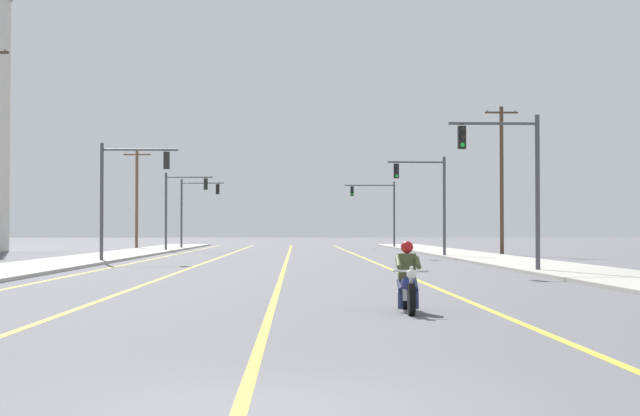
% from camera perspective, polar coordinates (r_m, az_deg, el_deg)
% --- Properties ---
extents(ground_plane, '(400.00, 400.00, 0.00)m').
position_cam_1_polar(ground_plane, '(9.00, -3.38, -12.13)').
color(ground_plane, '#5B5B60').
extents(lane_stripe_center, '(0.16, 100.00, 0.01)m').
position_cam_1_polar(lane_stripe_center, '(53.87, -2.00, -3.12)').
color(lane_stripe_center, yellow).
rests_on(lane_stripe_center, ground).
extents(lane_stripe_left, '(0.16, 100.00, 0.01)m').
position_cam_1_polar(lane_stripe_left, '(54.06, -6.41, -3.10)').
color(lane_stripe_left, yellow).
rests_on(lane_stripe_left, ground).
extents(lane_stripe_right, '(0.16, 100.00, 0.01)m').
position_cam_1_polar(lane_stripe_right, '(54.02, 2.88, -3.11)').
color(lane_stripe_right, yellow).
rests_on(lane_stripe_right, ground).
extents(lane_stripe_far_left, '(0.16, 100.00, 0.01)m').
position_cam_1_polar(lane_stripe_far_left, '(54.50, -10.20, -3.07)').
color(lane_stripe_far_left, yellow).
rests_on(lane_stripe_far_left, ground).
extents(sidewalk_kerb_right, '(4.40, 110.00, 0.14)m').
position_cam_1_polar(sidewalk_kerb_right, '(50.08, 11.22, -3.15)').
color(sidewalk_kerb_right, '#ADA89E').
rests_on(sidewalk_kerb_right, ground).
extents(sidewalk_kerb_left, '(4.40, 110.00, 0.14)m').
position_cam_1_polar(sidewalk_kerb_left, '(50.21, -14.77, -3.13)').
color(sidewalk_kerb_left, '#ADA89E').
rests_on(sidewalk_kerb_left, ground).
extents(motorcycle_with_rider, '(0.70, 2.19, 1.46)m').
position_cam_1_polar(motorcycle_with_rider, '(19.62, 5.30, -4.54)').
color(motorcycle_with_rider, black).
rests_on(motorcycle_with_rider, ground).
extents(traffic_signal_near_right, '(3.59, 0.37, 6.20)m').
position_cam_1_polar(traffic_signal_near_right, '(37.83, 11.50, 2.23)').
color(traffic_signal_near_right, '#47474C').
rests_on(traffic_signal_near_right, ground).
extents(traffic_signal_near_left, '(4.02, 0.37, 6.20)m').
position_cam_1_polar(traffic_signal_near_left, '(50.21, -11.73, 1.39)').
color(traffic_signal_near_left, '#47474C').
rests_on(traffic_signal_near_left, ground).
extents(traffic_signal_mid_right, '(3.60, 0.50, 6.20)m').
position_cam_1_polar(traffic_signal_mid_right, '(58.61, 6.54, 0.96)').
color(traffic_signal_mid_right, '#47474C').
rests_on(traffic_signal_mid_right, ground).
extents(traffic_signal_mid_left, '(3.76, 0.37, 6.20)m').
position_cam_1_polar(traffic_signal_mid_left, '(75.45, -8.46, 0.47)').
color(traffic_signal_mid_left, '#47474C').
rests_on(traffic_signal_mid_left, ground).
extents(traffic_signal_far_right, '(4.72, 0.37, 6.20)m').
position_cam_1_polar(traffic_signal_far_right, '(88.55, 3.62, 0.23)').
color(traffic_signal_far_right, '#47474C').
rests_on(traffic_signal_far_right, ground).
extents(traffic_signal_far_left, '(3.87, 0.44, 6.20)m').
position_cam_1_polar(traffic_signal_far_left, '(84.78, -7.61, 0.27)').
color(traffic_signal_far_left, '#47474C').
rests_on(traffic_signal_far_left, ground).
extents(utility_pole_right_far, '(2.24, 0.26, 10.06)m').
position_cam_1_polar(utility_pole_right_far, '(65.43, 10.86, 1.82)').
color(utility_pole_right_far, '#4C3828').
rests_on(utility_pole_right_far, ground).
extents(utility_pole_left_far, '(2.38, 0.26, 8.75)m').
position_cam_1_polar(utility_pole_left_far, '(85.29, -10.95, 0.66)').
color(utility_pole_left_far, brown).
rests_on(utility_pole_left_far, ground).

